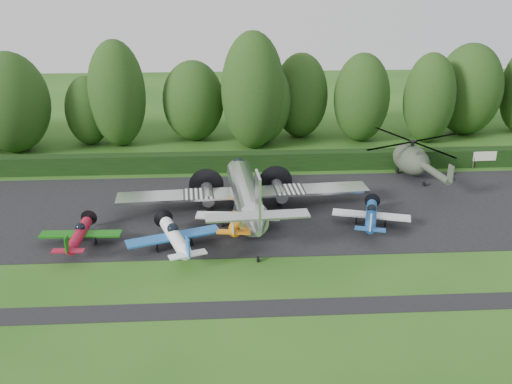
{
  "coord_description": "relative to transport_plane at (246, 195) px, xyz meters",
  "views": [
    {
      "loc": [
        1.11,
        -38.27,
        21.84
      ],
      "look_at": [
        3.8,
        8.5,
        2.5
      ],
      "focal_mm": 40.0,
      "sensor_mm": 36.0,
      "label": 1
    }
  ],
  "objects": [
    {
      "name": "light_plane_red",
      "position": [
        -13.73,
        -5.17,
        -1.03
      ],
      "size": [
        6.56,
        6.9,
        2.52
      ],
      "rotation": [
        0.0,
        0.0,
        0.03
      ],
      "color": "maroon",
      "rests_on": "ground"
    },
    {
      "name": "tree_8",
      "position": [
        23.72,
        21.21,
        3.54
      ],
      "size": [
        6.36,
        6.36,
        11.26
      ],
      "color": "black",
      "rests_on": "ground"
    },
    {
      "name": "tree_7",
      "position": [
        8.07,
        24.5,
        3.34
      ],
      "size": [
        6.94,
        6.94,
        10.86
      ],
      "color": "black",
      "rests_on": "ground"
    },
    {
      "name": "light_plane_blue",
      "position": [
        10.78,
        -2.93,
        -1.0
      ],
      "size": [
        6.73,
        7.08,
        2.59
      ],
      "rotation": [
        0.0,
        0.0,
        0.27
      ],
      "color": "#194C99",
      "rests_on": "ground"
    },
    {
      "name": "ground",
      "position": [
        -2.9,
        -8.95,
        -2.08
      ],
      "size": [
        160.0,
        160.0,
        0.0
      ],
      "primitive_type": "plane",
      "color": "#224E16",
      "rests_on": "ground"
    },
    {
      "name": "tree_5",
      "position": [
        15.44,
        22.2,
        3.48
      ],
      "size": [
        6.95,
        6.95,
        11.14
      ],
      "color": "black",
      "rests_on": "ground"
    },
    {
      "name": "tree_1",
      "position": [
        29.99,
        24.43,
        3.86
      ],
      "size": [
        8.52,
        8.52,
        11.9
      ],
      "color": "black",
      "rests_on": "ground"
    },
    {
      "name": "tree_2",
      "position": [
        1.71,
        20.1,
        4.98
      ],
      "size": [
        7.56,
        7.56,
        14.13
      ],
      "color": "black",
      "rests_on": "ground"
    },
    {
      "name": "apron",
      "position": [
        -2.9,
        1.05,
        -2.07
      ],
      "size": [
        70.0,
        18.0,
        0.01
      ],
      "primitive_type": "cube",
      "color": "black",
      "rests_on": "ground"
    },
    {
      "name": "tree_12",
      "position": [
        2.43,
        21.69,
        3.35
      ],
      "size": [
        8.11,
        8.11,
        10.87
      ],
      "color": "black",
      "rests_on": "ground"
    },
    {
      "name": "transport_plane",
      "position": [
        0.0,
        0.0,
        0.0
      ],
      "size": [
        23.23,
        17.81,
        7.44
      ],
      "rotation": [
        0.0,
        0.0,
        -0.07
      ],
      "color": "silver",
      "rests_on": "ground"
    },
    {
      "name": "tree_3",
      "position": [
        -14.7,
        21.95,
        4.42
      ],
      "size": [
        6.92,
        6.92,
        13.02
      ],
      "color": "black",
      "rests_on": "ground"
    },
    {
      "name": "light_plane_orange",
      "position": [
        -0.83,
        -2.66,
        -0.9
      ],
      "size": [
        7.33,
        7.71,
        2.82
      ],
      "rotation": [
        0.0,
        0.0,
        0.12
      ],
      "color": "orange",
      "rests_on": "ground"
    },
    {
      "name": "taxiway_verge",
      "position": [
        -2.9,
        -14.95,
        -2.07
      ],
      "size": [
        70.0,
        2.0,
        0.0
      ],
      "primitive_type": "cube",
      "color": "black",
      "rests_on": "ground"
    },
    {
      "name": "light_plane_white",
      "position": [
        -5.89,
        -6.36,
        -0.86
      ],
      "size": [
        7.61,
        8.0,
        2.93
      ],
      "rotation": [
        0.0,
        0.0,
        -0.34
      ],
      "color": "white",
      "rests_on": "ground"
    },
    {
      "name": "hedgerow",
      "position": [
        -2.9,
        12.05,
        -2.08
      ],
      "size": [
        90.0,
        1.6,
        2.0
      ],
      "primitive_type": "cube",
      "color": "black",
      "rests_on": "ground"
    },
    {
      "name": "tree_11",
      "position": [
        -26.91,
        20.27,
        3.91
      ],
      "size": [
        9.14,
        9.14,
        11.98
      ],
      "color": "black",
      "rests_on": "ground"
    },
    {
      "name": "tree_6",
      "position": [
        -5.62,
        23.87,
        2.99
      ],
      "size": [
        7.72,
        7.72,
        10.14
      ],
      "color": "black",
      "rests_on": "ground"
    },
    {
      "name": "sign_board",
      "position": [
        27.43,
        11.23,
        -0.78
      ],
      "size": [
        3.4,
        0.13,
        1.92
      ],
      "rotation": [
        0.0,
        0.0,
        -0.06
      ],
      "color": "#3F3326",
      "rests_on": "ground"
    },
    {
      "name": "helicopter",
      "position": [
        18.07,
        9.26,
        0.03
      ],
      "size": [
        12.17,
        14.25,
        3.92
      ],
      "rotation": [
        0.0,
        0.0,
        -0.17
      ],
      "color": "#323C2E",
      "rests_on": "ground"
    },
    {
      "name": "tree_4",
      "position": [
        -18.59,
        22.69,
        2.21
      ],
      "size": [
        5.46,
        5.46,
        8.6
      ],
      "color": "black",
      "rests_on": "ground"
    }
  ]
}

